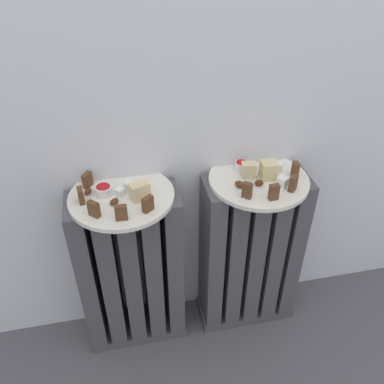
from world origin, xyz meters
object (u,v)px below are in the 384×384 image
jam_bowl_right (242,165)px  fork (247,186)px  radiator_left (131,273)px  radiator_right (250,254)px  jam_bowl_left (104,190)px  plate_left (122,196)px  plate_right (259,180)px

jam_bowl_right → fork: size_ratio=0.45×
radiator_left → radiator_right: 0.37m
jam_bowl_left → jam_bowl_right: jam_bowl_left is taller
radiator_left → radiator_right: size_ratio=1.00×
radiator_left → plate_left: bearing=116.6°
fork → radiator_right: bearing=37.9°
radiator_right → jam_bowl_right: (-0.03, 0.05, 0.30)m
jam_bowl_left → radiator_left: bearing=-15.6°
radiator_left → radiator_right: bearing=0.0°
radiator_left → radiator_right: same height
plate_left → plate_right: 0.37m
radiator_left → plate_right: 0.47m
jam_bowl_left → jam_bowl_right: bearing=6.2°
plate_left → jam_bowl_right: 0.34m
jam_bowl_right → plate_left: bearing=-171.1°
jam_bowl_right → fork: bearing=-96.9°
jam_bowl_left → fork: 0.37m
radiator_right → radiator_left: bearing=180.0°
radiator_right → jam_bowl_right: size_ratio=14.13×
radiator_left → fork: size_ratio=6.39×
radiator_right → plate_left: bearing=180.0°
plate_right → jam_bowl_right: jam_bowl_right is taller
radiator_left → plate_right: bearing=0.0°
plate_right → jam_bowl_left: bearing=178.3°
radiator_left → jam_bowl_left: size_ratio=12.70×
jam_bowl_left → fork: bearing=-7.0°
radiator_right → fork: bearing=-142.1°
jam_bowl_right → fork: (-0.01, -0.09, -0.01)m
jam_bowl_left → fork: (0.37, -0.05, -0.01)m
plate_right → radiator_left: bearing=-180.0°
radiator_right → plate_left: (-0.37, 0.00, 0.29)m
plate_right → jam_bowl_left: size_ratio=6.28×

